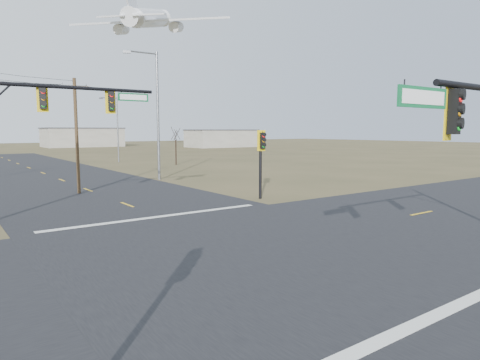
{
  "coord_description": "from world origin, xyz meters",
  "views": [
    {
      "loc": [
        -9.44,
        -12.78,
        4.51
      ],
      "look_at": [
        0.52,
        1.0,
        2.53
      ],
      "focal_mm": 32.0,
      "sensor_mm": 36.0,
      "label": 1
    }
  ],
  "objects_px": {
    "mast_arm_far": "(42,115)",
    "utility_pole_near": "(77,134)",
    "streetlight_a": "(155,109)",
    "pedestal_signal_ne": "(262,149)",
    "bare_tree_c": "(176,133)",
    "streetlight_b": "(116,126)"
  },
  "relations": [
    {
      "from": "pedestal_signal_ne",
      "to": "streetlight_b",
      "type": "relative_size",
      "value": 0.49
    },
    {
      "from": "pedestal_signal_ne",
      "to": "streetlight_a",
      "type": "height_order",
      "value": "streetlight_a"
    },
    {
      "from": "pedestal_signal_ne",
      "to": "bare_tree_c",
      "type": "relative_size",
      "value": 0.86
    },
    {
      "from": "streetlight_b",
      "to": "bare_tree_c",
      "type": "bearing_deg",
      "value": -63.98
    },
    {
      "from": "pedestal_signal_ne",
      "to": "bare_tree_c",
      "type": "distance_m",
      "value": 29.85
    },
    {
      "from": "pedestal_signal_ne",
      "to": "utility_pole_near",
      "type": "distance_m",
      "value": 13.24
    },
    {
      "from": "streetlight_a",
      "to": "mast_arm_far",
      "type": "bearing_deg",
      "value": -111.73
    },
    {
      "from": "utility_pole_near",
      "to": "bare_tree_c",
      "type": "xyz_separation_m",
      "value": [
        17.63,
        19.04,
        -0.15
      ]
    },
    {
      "from": "utility_pole_near",
      "to": "streetlight_b",
      "type": "height_order",
      "value": "streetlight_b"
    },
    {
      "from": "mast_arm_far",
      "to": "pedestal_signal_ne",
      "type": "height_order",
      "value": "mast_arm_far"
    },
    {
      "from": "utility_pole_near",
      "to": "streetlight_a",
      "type": "relative_size",
      "value": 0.71
    },
    {
      "from": "streetlight_b",
      "to": "mast_arm_far",
      "type": "bearing_deg",
      "value": -116.43
    },
    {
      "from": "bare_tree_c",
      "to": "pedestal_signal_ne",
      "type": "bearing_deg",
      "value": -106.59
    },
    {
      "from": "mast_arm_far",
      "to": "pedestal_signal_ne",
      "type": "relative_size",
      "value": 1.99
    },
    {
      "from": "mast_arm_far",
      "to": "streetlight_a",
      "type": "relative_size",
      "value": 0.79
    },
    {
      "from": "mast_arm_far",
      "to": "utility_pole_near",
      "type": "bearing_deg",
      "value": 81.39
    },
    {
      "from": "pedestal_signal_ne",
      "to": "streetlight_b",
      "type": "distance_m",
      "value": 37.83
    },
    {
      "from": "mast_arm_far",
      "to": "pedestal_signal_ne",
      "type": "distance_m",
      "value": 13.12
    },
    {
      "from": "utility_pole_near",
      "to": "streetlight_a",
      "type": "xyz_separation_m",
      "value": [
        8.19,
        4.64,
        2.17
      ]
    },
    {
      "from": "mast_arm_far",
      "to": "utility_pole_near",
      "type": "distance_m",
      "value": 8.66
    },
    {
      "from": "bare_tree_c",
      "to": "streetlight_b",
      "type": "bearing_deg",
      "value": 117.41
    },
    {
      "from": "mast_arm_far",
      "to": "bare_tree_c",
      "type": "xyz_separation_m",
      "value": [
        21.36,
        26.79,
        -1.16
      ]
    }
  ]
}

